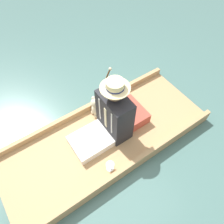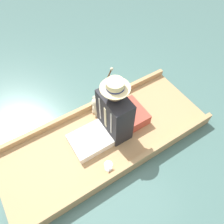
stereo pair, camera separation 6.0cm
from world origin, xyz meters
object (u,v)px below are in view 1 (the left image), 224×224
at_px(seated_person, 110,118).
at_px(walking_cane, 103,87).
at_px(wine_glass, 110,165).
at_px(teddy_bear, 96,107).

xyz_separation_m(seated_person, walking_cane, (0.44, -0.18, 0.07)).
xyz_separation_m(wine_glass, walking_cane, (0.88, -0.48, 0.32)).
height_order(wine_glass, walking_cane, walking_cane).
height_order(seated_person, wine_glass, seated_person).
xyz_separation_m(seated_person, teddy_bear, (0.37, -0.00, -0.18)).
distance_m(seated_person, walking_cane, 0.48).
relative_size(teddy_bear, walking_cane, 0.50).
relative_size(wine_glass, walking_cane, 0.18).
distance_m(teddy_bear, wine_glass, 0.86).
distance_m(wine_glass, walking_cane, 1.05).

